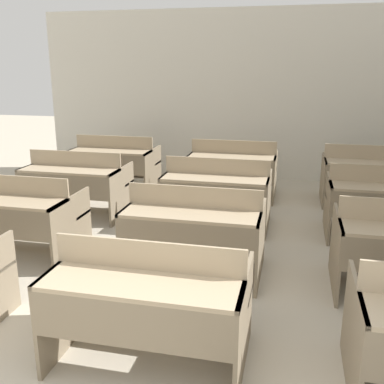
% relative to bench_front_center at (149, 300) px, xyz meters
% --- Properties ---
extents(wall_back, '(7.21, 0.06, 2.87)m').
position_rel_bench_front_center_xyz_m(wall_back, '(-0.05, 5.37, 0.98)').
color(wall_back, beige).
rests_on(wall_back, ground_plane).
extents(bench_front_center, '(1.28, 0.84, 0.87)m').
position_rel_bench_front_center_xyz_m(bench_front_center, '(0.00, 0.00, 0.00)').
color(bench_front_center, '#7C6D56').
rests_on(bench_front_center, ground_plane).
extents(bench_second_left, '(1.28, 0.84, 0.87)m').
position_rel_bench_front_center_xyz_m(bench_second_left, '(-1.93, 1.37, 0.00)').
color(bench_second_left, '#7A6A53').
rests_on(bench_second_left, ground_plane).
extents(bench_second_center, '(1.28, 0.84, 0.87)m').
position_rel_bench_front_center_xyz_m(bench_second_center, '(-0.00, 1.38, 0.00)').
color(bench_second_center, '#7C6D56').
rests_on(bench_second_center, ground_plane).
extents(bench_third_left, '(1.28, 0.84, 0.87)m').
position_rel_bench_front_center_xyz_m(bench_third_left, '(-1.92, 2.74, 0.00)').
color(bench_third_left, '#7F7059').
rests_on(bench_third_left, ground_plane).
extents(bench_third_center, '(1.28, 0.84, 0.87)m').
position_rel_bench_front_center_xyz_m(bench_third_center, '(-0.02, 2.71, 0.00)').
color(bench_third_center, '#7E6E57').
rests_on(bench_third_center, ground_plane).
extents(bench_back_left, '(1.28, 0.84, 0.87)m').
position_rel_bench_front_center_xyz_m(bench_back_left, '(-1.93, 4.09, 0.00)').
color(bench_back_left, '#7A6A53').
rests_on(bench_back_left, ground_plane).
extents(bench_back_center, '(1.28, 0.84, 0.87)m').
position_rel_bench_front_center_xyz_m(bench_back_center, '(-0.01, 4.07, 0.00)').
color(bench_back_center, '#7A6A53').
rests_on(bench_back_center, ground_plane).
extents(bench_back_right, '(1.28, 0.84, 0.87)m').
position_rel_bench_front_center_xyz_m(bench_back_right, '(1.94, 4.08, 0.00)').
color(bench_back_right, '#807059').
rests_on(bench_back_right, ground_plane).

